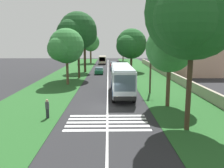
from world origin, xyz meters
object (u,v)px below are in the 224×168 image
(roadside_tree_left_2, at_px, (90,43))
(utility_pole, at_px, (151,65))
(trailing_minibus_0, at_px, (102,59))
(pedestrian, at_px, (47,108))
(roadside_tree_right_2, at_px, (190,15))
(coach_bus, at_px, (122,78))
(trailing_car_1, at_px, (114,68))
(roadside_tree_left_0, at_px, (65,47))
(roadside_tree_right_3, at_px, (123,41))
(roadside_tree_right_0, at_px, (130,45))
(roadside_tree_left_3, at_px, (84,35))
(roadside_tree_right_1, at_px, (168,50))
(roadside_building, at_px, (194,56))
(roadside_tree_left_1, at_px, (77,32))
(trailing_car_0, at_px, (99,71))
(trailing_car_2, at_px, (113,64))

(roadside_tree_left_2, distance_m, utility_pole, 48.03)
(trailing_minibus_0, relative_size, pedestrian, 3.55)
(roadside_tree_right_2, distance_m, utility_pole, 13.91)
(coach_bus, bearing_deg, roadside_tree_right_2, -161.01)
(trailing_car_1, bearing_deg, roadside_tree_left_0, 157.82)
(roadside_tree_right_2, relative_size, roadside_tree_right_3, 1.26)
(roadside_tree_right_0, height_order, roadside_tree_right_2, roadside_tree_right_2)
(roadside_tree_left_3, bearing_deg, roadside_tree_right_1, -158.66)
(roadside_tree_right_0, bearing_deg, roadside_tree_right_2, -178.87)
(trailing_car_1, bearing_deg, pedestrian, 169.51)
(roadside_tree_left_3, bearing_deg, roadside_tree_left_2, 1.15)
(coach_bus, relative_size, roadside_building, 0.82)
(trailing_car_1, height_order, roadside_tree_left_1, roadside_tree_left_1)
(roadside_tree_left_0, xyz_separation_m, roadside_tree_left_1, (6.65, -0.89, 2.59))
(roadside_tree_left_0, bearing_deg, roadside_tree_left_2, -1.04)
(trailing_car_1, xyz_separation_m, utility_pole, (-26.42, -4.03, 3.05))
(roadside_tree_right_1, relative_size, roadside_tree_right_2, 0.69)
(coach_bus, xyz_separation_m, trailing_car_1, (27.48, 0.23, -1.48))
(trailing_car_0, xyz_separation_m, roadside_tree_left_1, (-6.65, 3.77, 7.89))
(trailing_car_0, bearing_deg, coach_bus, -169.98)
(trailing_car_0, bearing_deg, roadside_building, -90.87)
(trailing_car_1, height_order, roadside_tree_right_0, roadside_tree_right_0)
(utility_pole, height_order, pedestrian, utility_pole)
(coach_bus, bearing_deg, roadside_tree_left_0, 47.75)
(roadside_tree_left_3, xyz_separation_m, roadside_tree_right_3, (33.73, -10.84, -1.20))
(trailing_car_2, height_order, pedestrian, pedestrian)
(trailing_car_2, bearing_deg, trailing_minibus_0, 20.66)
(roadside_tree_left_0, distance_m, roadside_tree_left_3, 16.87)
(pedestrian, bearing_deg, trailing_car_1, -10.49)
(roadside_tree_left_3, relative_size, roadside_building, 0.83)
(roadside_tree_left_3, bearing_deg, utility_pole, -154.72)
(roadside_tree_left_0, xyz_separation_m, roadside_tree_right_0, (17.51, -11.74, 0.22))
(roadside_tree_right_1, relative_size, roadside_building, 0.62)
(roadside_tree_left_3, xyz_separation_m, utility_pole, (-23.18, -10.95, -4.62))
(roadside_tree_left_0, height_order, roadside_tree_left_1, roadside_tree_left_1)
(trailing_car_0, relative_size, roadside_tree_left_1, 0.35)
(roadside_building, distance_m, pedestrian, 38.20)
(coach_bus, height_order, pedestrian, coach_bus)
(trailing_car_1, height_order, utility_pole, utility_pole)
(coach_bus, height_order, trailing_car_0, coach_bus)
(roadside_tree_left_1, bearing_deg, trailing_car_1, -28.60)
(trailing_car_0, xyz_separation_m, roadside_tree_right_3, (37.09, -7.38, 6.48))
(trailing_car_1, height_order, roadside_tree_left_2, roadside_tree_left_2)
(roadside_tree_left_1, bearing_deg, roadside_tree_right_0, -45.00)
(roadside_tree_right_2, distance_m, pedestrian, 13.79)
(utility_pole, xyz_separation_m, pedestrian, (-10.42, 10.85, -2.81))
(trailing_minibus_0, bearing_deg, roadside_tree_left_3, 169.97)
(roadside_tree_left_1, bearing_deg, roadside_building, -75.17)
(trailing_car_0, height_order, roadside_tree_left_3, roadside_tree_left_3)
(roadside_tree_left_0, height_order, roadside_tree_left_3, roadside_tree_left_3)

